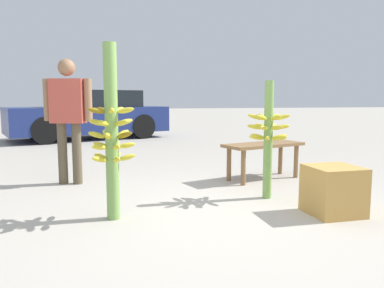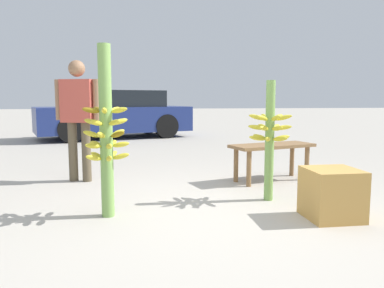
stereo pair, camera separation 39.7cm
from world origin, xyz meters
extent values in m
plane|color=#B2AA9E|center=(0.00, 0.00, 0.00)|extent=(80.00, 80.00, 0.00)
cylinder|color=#7AA851|center=(-0.88, 0.20, 0.77)|extent=(0.12, 0.12, 1.55)
ellipsoid|color=gold|center=(-0.76, 0.16, 0.97)|extent=(0.16, 0.09, 0.07)
ellipsoid|color=gold|center=(-0.80, 0.30, 0.97)|extent=(0.13, 0.15, 0.07)
ellipsoid|color=olive|center=(-0.95, 0.30, 0.97)|extent=(0.13, 0.15, 0.07)
ellipsoid|color=olive|center=(-1.00, 0.16, 0.97)|extent=(0.16, 0.09, 0.07)
ellipsoid|color=gold|center=(-0.88, 0.07, 0.97)|extent=(0.05, 0.16, 0.07)
ellipsoid|color=gold|center=(-0.88, 0.32, 0.86)|extent=(0.05, 0.16, 0.08)
ellipsoid|color=gold|center=(-1.00, 0.23, 0.86)|extent=(0.16, 0.09, 0.08)
ellipsoid|color=gold|center=(-0.95, 0.09, 0.86)|extent=(0.13, 0.16, 0.08)
ellipsoid|color=gold|center=(-0.80, 0.10, 0.86)|extent=(0.13, 0.15, 0.08)
ellipsoid|color=gold|center=(-0.76, 0.24, 0.86)|extent=(0.16, 0.10, 0.08)
ellipsoid|color=gold|center=(-1.01, 0.19, 0.76)|extent=(0.16, 0.05, 0.09)
ellipsoid|color=gold|center=(-0.91, 0.07, 0.76)|extent=(0.09, 0.16, 0.09)
ellipsoid|color=olive|center=(-0.77, 0.12, 0.76)|extent=(0.16, 0.13, 0.09)
ellipsoid|color=gold|center=(-0.78, 0.27, 0.76)|extent=(0.15, 0.13, 0.09)
ellipsoid|color=gold|center=(-0.92, 0.31, 0.76)|extent=(0.10, 0.16, 0.09)
ellipsoid|color=gold|center=(-0.98, 0.28, 0.66)|extent=(0.15, 0.13, 0.07)
ellipsoid|color=gold|center=(-0.99, 0.13, 0.66)|extent=(0.16, 0.12, 0.07)
ellipsoid|color=gold|center=(-0.85, 0.07, 0.66)|extent=(0.09, 0.16, 0.07)
ellipsoid|color=gold|center=(-0.75, 0.19, 0.66)|extent=(0.16, 0.05, 0.07)
ellipsoid|color=gold|center=(-0.83, 0.32, 0.66)|extent=(0.10, 0.16, 0.07)
ellipsoid|color=gold|center=(-0.83, 0.31, 0.55)|extent=(0.10, 0.16, 0.08)
ellipsoid|color=gold|center=(-0.98, 0.28, 0.55)|extent=(0.15, 0.14, 0.08)
ellipsoid|color=gold|center=(-0.99, 0.13, 0.55)|extent=(0.16, 0.12, 0.08)
ellipsoid|color=gold|center=(-0.85, 0.07, 0.55)|extent=(0.08, 0.16, 0.08)
ellipsoid|color=gold|center=(-0.75, 0.19, 0.55)|extent=(0.16, 0.06, 0.08)
cylinder|color=#7AA851|center=(0.77, 0.52, 0.63)|extent=(0.09, 0.09, 1.26)
ellipsoid|color=gold|center=(0.87, 0.59, 0.88)|extent=(0.18, 0.15, 0.09)
ellipsoid|color=gold|center=(0.75, 0.65, 0.88)|extent=(0.06, 0.19, 0.09)
ellipsoid|color=gold|center=(0.65, 0.57, 0.88)|extent=(0.19, 0.12, 0.09)
ellipsoid|color=gold|center=(0.66, 0.44, 0.88)|extent=(0.18, 0.15, 0.09)
ellipsoid|color=gold|center=(0.78, 0.39, 0.88)|extent=(0.06, 0.19, 0.09)
ellipsoid|color=gold|center=(0.88, 0.46, 0.88)|extent=(0.19, 0.12, 0.09)
ellipsoid|color=gold|center=(0.86, 0.61, 0.77)|extent=(0.17, 0.16, 0.07)
ellipsoid|color=gold|center=(0.73, 0.65, 0.77)|extent=(0.09, 0.19, 0.07)
ellipsoid|color=gold|center=(0.64, 0.55, 0.77)|extent=(0.19, 0.10, 0.07)
ellipsoid|color=gold|center=(0.67, 0.43, 0.77)|extent=(0.17, 0.16, 0.07)
ellipsoid|color=gold|center=(0.80, 0.39, 0.77)|extent=(0.09, 0.19, 0.07)
ellipsoid|color=gold|center=(0.89, 0.48, 0.77)|extent=(0.19, 0.10, 0.07)
ellipsoid|color=gold|center=(0.90, 0.52, 0.66)|extent=(0.19, 0.05, 0.07)
ellipsoid|color=gold|center=(0.83, 0.64, 0.66)|extent=(0.13, 0.19, 0.07)
ellipsoid|color=gold|center=(0.70, 0.63, 0.66)|extent=(0.14, 0.18, 0.07)
ellipsoid|color=gold|center=(0.63, 0.51, 0.66)|extent=(0.19, 0.05, 0.07)
ellipsoid|color=gold|center=(0.70, 0.40, 0.66)|extent=(0.13, 0.19, 0.07)
ellipsoid|color=gold|center=(0.84, 0.41, 0.66)|extent=(0.14, 0.18, 0.07)
cylinder|color=brown|center=(-1.26, 1.73, 0.39)|extent=(0.14, 0.14, 0.77)
cylinder|color=brown|center=(-1.44, 1.79, 0.39)|extent=(0.14, 0.14, 0.77)
cube|color=#BF4C3F|center=(-1.35, 1.76, 1.04)|extent=(0.45, 0.30, 0.55)
cylinder|color=#936B4C|center=(-1.11, 1.68, 1.06)|extent=(0.12, 0.12, 0.52)
cylinder|color=#936B4C|center=(-1.60, 1.84, 1.06)|extent=(0.12, 0.12, 0.52)
sphere|color=#936B4C|center=(-1.35, 1.76, 1.45)|extent=(0.21, 0.21, 0.21)
cube|color=olive|center=(1.13, 1.42, 0.46)|extent=(1.19, 0.72, 0.04)
cylinder|color=olive|center=(0.65, 1.43, 0.22)|extent=(0.06, 0.06, 0.44)
cylinder|color=olive|center=(1.53, 1.69, 0.22)|extent=(0.06, 0.06, 0.44)
cylinder|color=olive|center=(0.74, 1.14, 0.22)|extent=(0.06, 0.06, 0.44)
cylinder|color=olive|center=(1.61, 1.41, 0.22)|extent=(0.06, 0.06, 0.44)
cube|color=navy|center=(-1.26, 7.39, 0.52)|extent=(4.41, 2.88, 0.68)
cube|color=black|center=(-1.11, 7.44, 1.08)|extent=(2.62, 2.18, 0.44)
cylinder|color=black|center=(-2.23, 6.26, 0.33)|extent=(0.69, 0.40, 0.66)
cylinder|color=black|center=(-2.71, 7.72, 0.33)|extent=(0.69, 0.40, 0.66)
cylinder|color=black|center=(0.18, 7.05, 0.33)|extent=(0.69, 0.40, 0.66)
cylinder|color=black|center=(-0.30, 8.51, 0.33)|extent=(0.69, 0.40, 0.66)
cube|color=#C69347|center=(1.11, -0.16, 0.23)|extent=(0.45, 0.45, 0.45)
camera|label=1|loc=(-0.99, -3.13, 1.06)|focal=35.00mm
camera|label=2|loc=(-0.60, -3.21, 1.06)|focal=35.00mm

